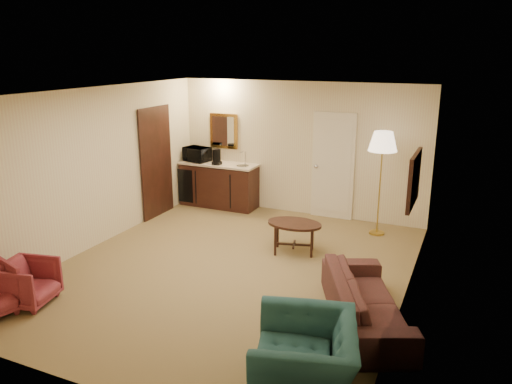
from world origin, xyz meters
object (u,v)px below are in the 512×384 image
at_px(waste_bin, 246,203).
at_px(teal_armchair, 305,348).
at_px(floor_lamp, 380,184).
at_px(wetbar_cabinet, 219,185).
at_px(microwave, 197,153).
at_px(sofa, 366,293).
at_px(coffee_table, 294,237).
at_px(coffee_maker, 217,157).
at_px(rose_chair_near, 27,281).

bearing_deg(waste_bin, teal_armchair, -59.12).
height_order(floor_lamp, waste_bin, floor_lamp).
relative_size(wetbar_cabinet, microwave, 3.07).
height_order(sofa, microwave, microwave).
bearing_deg(sofa, waste_bin, 18.91).
xyz_separation_m(coffee_table, coffee_maker, (-2.26, 1.60, 0.82)).
xyz_separation_m(rose_chair_near, microwave, (-0.25, 4.70, 0.78)).
relative_size(wetbar_cabinet, waste_bin, 4.86).
bearing_deg(wetbar_cabinet, sofa, -41.99).
bearing_deg(waste_bin, floor_lamp, -5.29).
relative_size(coffee_table, waste_bin, 2.62).
relative_size(rose_chair_near, coffee_maker, 2.02).
height_order(coffee_table, microwave, microwave).
distance_m(coffee_table, floor_lamp, 1.88).
xyz_separation_m(microwave, coffee_maker, (0.52, -0.10, -0.02)).
height_order(floor_lamp, microwave, floor_lamp).
relative_size(sofa, waste_bin, 5.88).
height_order(teal_armchair, floor_lamp, floor_lamp).
xyz_separation_m(wetbar_cabinet, sofa, (3.80, -3.42, -0.07)).
bearing_deg(microwave, rose_chair_near, -74.06).
distance_m(microwave, coffee_maker, 0.54).
relative_size(teal_armchair, microwave, 2.04).
relative_size(teal_armchair, coffee_maker, 3.47).
xyz_separation_m(wetbar_cabinet, coffee_table, (2.29, -1.72, -0.21)).
xyz_separation_m(sofa, coffee_maker, (-3.78, 3.30, 0.69)).
distance_m(rose_chair_near, waste_bin, 4.74).
distance_m(teal_armchair, microwave, 6.39).
xyz_separation_m(waste_bin, microwave, (-1.15, 0.05, 0.93)).
height_order(sofa, coffee_maker, coffee_maker).
bearing_deg(microwave, teal_armchair, -37.55).
distance_m(coffee_table, microwave, 3.38).
height_order(teal_armchair, waste_bin, teal_armchair).
distance_m(rose_chair_near, coffee_maker, 4.67).
bearing_deg(coffee_table, microwave, 148.56).
relative_size(sofa, coffee_maker, 6.32).
distance_m(sofa, coffee_maker, 5.06).
distance_m(wetbar_cabinet, floor_lamp, 3.40).
relative_size(teal_armchair, waste_bin, 3.23).
relative_size(teal_armchair, coffee_table, 1.23).
height_order(rose_chair_near, coffee_maker, coffee_maker).
bearing_deg(waste_bin, coffee_maker, -175.43).
bearing_deg(wetbar_cabinet, rose_chair_near, -93.03).
xyz_separation_m(wetbar_cabinet, coffee_maker, (0.02, -0.12, 0.62)).
bearing_deg(coffee_maker, floor_lamp, 13.71).
bearing_deg(teal_armchair, wetbar_cabinet, -160.25).
xyz_separation_m(rose_chair_near, floor_lamp, (3.60, 4.40, 0.61)).
relative_size(wetbar_cabinet, sofa, 0.83).
distance_m(waste_bin, microwave, 1.48).
bearing_deg(rose_chair_near, teal_armchair, -105.08).
bearing_deg(coffee_table, floor_lamp, 52.83).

